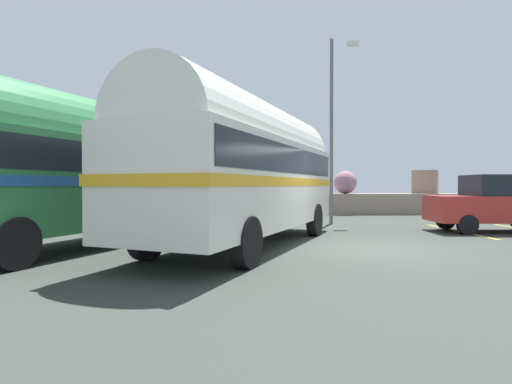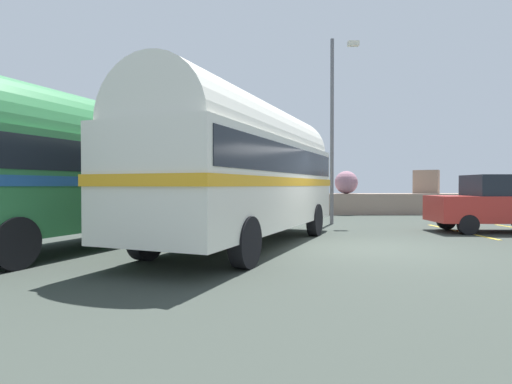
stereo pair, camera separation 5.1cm
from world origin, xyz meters
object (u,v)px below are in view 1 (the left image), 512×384
object	(u,v)px
parked_car_nearest	(498,203)
lamp_post	(334,122)
vintage_coach	(247,165)
second_coach	(79,165)

from	to	relation	value
parked_car_nearest	lamp_post	world-z (taller)	lamp_post
parked_car_nearest	vintage_coach	bearing A→B (deg)	111.73
second_coach	parked_car_nearest	xyz separation A→B (m)	(12.37, 2.82, -1.08)
parked_car_nearest	second_coach	bearing A→B (deg)	105.81
vintage_coach	parked_car_nearest	distance (m)	8.71
second_coach	lamp_post	bearing A→B (deg)	60.22
vintage_coach	second_coach	world-z (taller)	same
second_coach	lamp_post	size ratio (longest dim) A/B	1.21
second_coach	parked_car_nearest	distance (m)	12.73
second_coach	vintage_coach	bearing A→B (deg)	23.75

